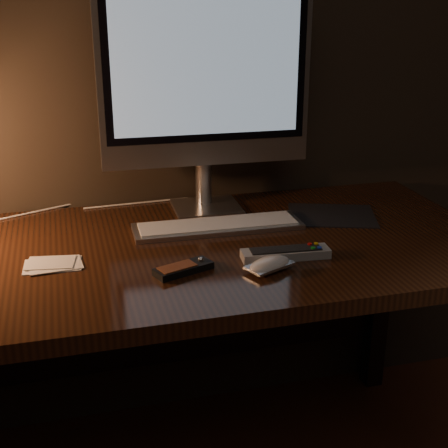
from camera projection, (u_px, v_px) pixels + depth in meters
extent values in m
cube|color=black|center=(184.00, 253.00, 1.56)|extent=(1.60, 0.75, 0.04)
cube|color=black|center=(379.00, 295.00, 2.17)|extent=(0.06, 0.06, 0.71)
cube|color=black|center=(164.00, 292.00, 1.97)|extent=(1.48, 0.02, 0.51)
cube|color=silver|center=(206.00, 207.00, 1.83)|extent=(0.20, 0.18, 0.01)
cylinder|color=silver|center=(204.00, 181.00, 1.83)|extent=(0.05, 0.05, 0.13)
cube|color=silver|center=(205.00, 78.00, 1.69)|extent=(0.59, 0.05, 0.48)
cube|color=black|center=(207.00, 67.00, 1.66)|extent=(0.55, 0.02, 0.40)
cube|color=#94AFCA|center=(207.00, 67.00, 1.66)|extent=(0.51, 0.02, 0.36)
cube|color=silver|center=(218.00, 226.00, 1.67)|extent=(0.45, 0.14, 0.02)
cube|color=black|center=(332.00, 215.00, 1.76)|extent=(0.29, 0.26, 0.00)
ellipsoid|color=white|center=(270.00, 266.00, 1.42)|extent=(0.12, 0.10, 0.02)
cube|color=black|center=(183.00, 269.00, 1.41)|extent=(0.14, 0.09, 0.02)
cube|color=brown|center=(183.00, 265.00, 1.40)|extent=(0.09, 0.07, 0.00)
sphere|color=silver|center=(183.00, 265.00, 1.40)|extent=(0.01, 0.01, 0.01)
cube|color=#95999B|center=(286.00, 254.00, 1.48)|extent=(0.22, 0.07, 0.02)
cube|color=black|center=(286.00, 249.00, 1.48)|extent=(0.17, 0.05, 0.00)
cylinder|color=red|center=(286.00, 248.00, 1.48)|extent=(0.01, 0.01, 0.00)
cylinder|color=#0C8C19|center=(286.00, 248.00, 1.48)|extent=(0.01, 0.01, 0.00)
cylinder|color=gold|center=(286.00, 248.00, 1.48)|extent=(0.01, 0.01, 0.00)
cylinder|color=#1433BF|center=(286.00, 248.00, 1.48)|extent=(0.01, 0.01, 0.00)
cube|color=white|center=(53.00, 264.00, 1.44)|extent=(0.14, 0.09, 0.01)
cylinder|color=white|center=(79.00, 210.00, 1.80)|extent=(0.64, 0.13, 0.01)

